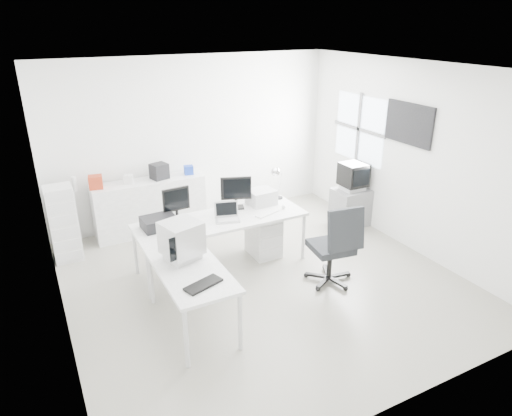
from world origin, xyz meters
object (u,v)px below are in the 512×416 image
drawer_pedestal (263,236)px  lcd_monitor_large (236,193)px  tv_cabinet (351,207)px  crt_tv (353,177)px  filing_cabinet (63,223)px  crt_monitor (182,242)px  office_chair (331,243)px  laser_printer (261,197)px  sideboard (150,206)px  inkjet_printer (159,222)px  lcd_monitor_small (176,204)px  main_desk (222,243)px  laptop (227,214)px  side_desk (192,297)px

drawer_pedestal → lcd_monitor_large: lcd_monitor_large is taller
tv_cabinet → crt_tv: 0.55m
tv_cabinet → filing_cabinet: size_ratio=0.58×
filing_cabinet → crt_monitor: bearing=-62.9°
office_chair → drawer_pedestal: bearing=119.0°
drawer_pedestal → laser_printer: laser_printer is taller
drawer_pedestal → laser_printer: size_ratio=1.55×
crt_monitor → sideboard: crt_monitor is taller
crt_tv → inkjet_printer: bearing=-176.3°
drawer_pedestal → crt_monitor: crt_monitor is taller
drawer_pedestal → lcd_monitor_small: (-1.25, 0.20, 0.69)m
laser_printer → drawer_pedestal: bearing=-109.6°
lcd_monitor_large → tv_cabinet: lcd_monitor_large is taller
lcd_monitor_small → crt_monitor: (-0.30, -1.10, -0.02)m
inkjet_printer → lcd_monitor_small: 0.37m
office_chair → tv_cabinet: office_chair is taller
main_desk → laptop: bearing=-63.4°
laser_printer → office_chair: office_chair is taller
lcd_monitor_small → laptop: (0.60, -0.35, -0.14)m
lcd_monitor_large → filing_cabinet: size_ratio=0.42×
main_desk → side_desk: bearing=-127.7°
main_desk → drawer_pedestal: 0.71m
side_desk → crt_tv: (3.40, 1.42, 0.49)m
main_desk → lcd_monitor_small: (-0.55, 0.25, 0.61)m
drawer_pedestal → crt_tv: (1.85, 0.27, 0.57)m
laser_printer → office_chair: size_ratio=0.34×
crt_tv → laser_printer: bearing=-176.9°
inkjet_printer → laptop: laptop is taller
laptop → office_chair: size_ratio=0.27×
tv_cabinet → crt_tv: size_ratio=1.28×
lcd_monitor_large → lcd_monitor_small: bearing=-160.6°
laser_printer → filing_cabinet: 2.93m
tv_cabinet → crt_tv: crt_tv is taller
office_chair → lcd_monitor_large: bearing=128.7°
main_desk → inkjet_printer: inkjet_printer is taller
drawer_pedestal → laptop: 0.86m
drawer_pedestal → sideboard: (-1.28, 1.57, 0.15)m
main_desk → office_chair: office_chair is taller
crt_monitor → office_chair: crt_monitor is taller
laptop → side_desk: bearing=-115.6°
side_desk → lcd_monitor_large: (1.20, 1.35, 0.61)m
crt_monitor → filing_cabinet: bearing=101.0°
drawer_pedestal → side_desk: bearing=-143.4°
laptop → crt_monitor: size_ratio=0.70×
tv_cabinet → crt_monitor: bearing=-161.0°
side_desk → crt_monitor: size_ratio=3.18×
side_desk → office_chair: (1.97, 0.05, 0.20)m
main_desk → filing_cabinet: (-1.95, 1.30, 0.18)m
inkjet_printer → filing_cabinet: 1.65m
office_chair → crt_tv: 2.00m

